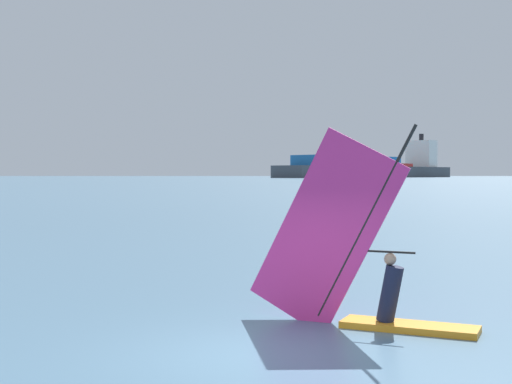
{
  "coord_description": "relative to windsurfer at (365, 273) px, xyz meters",
  "views": [
    {
      "loc": [
        5.2,
        -9.36,
        2.78
      ],
      "look_at": [
        -2.93,
        4.97,
        2.35
      ],
      "focal_mm": 48.87,
      "sensor_mm": 36.0,
      "label": 1
    }
  ],
  "objects": [
    {
      "name": "cargo_ship",
      "position": [
        -192.09,
        521.81,
        7.3
      ],
      "size": [
        81.26,
        203.45,
        38.32
      ],
      "rotation": [
        0.0,
        0.0,
        4.45
      ],
      "color": "#3F444C",
      "rests_on": "ground_plane"
    },
    {
      "name": "windsurfer",
      "position": [
        0.0,
        0.0,
        0.0
      ],
      "size": [
        4.33,
        0.95,
        3.93
      ],
      "rotation": [
        0.0,
        0.0,
        0.09
      ],
      "color": "orange",
      "rests_on": "ground_plane"
    },
    {
      "name": "ground_plane",
      "position": [
        -0.7,
        -2.62,
        -0.98
      ],
      "size": [
        4000.0,
        4000.0,
        0.0
      ],
      "primitive_type": "plane",
      "color": "#476B84"
    }
  ]
}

